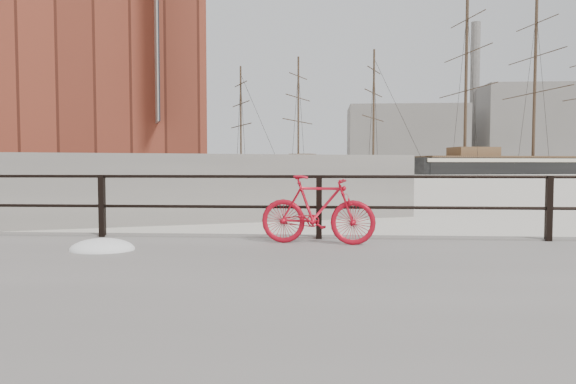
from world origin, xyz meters
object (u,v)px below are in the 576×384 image
(bicycle, at_px, (318,210))
(schooner_left, at_px, (208,174))
(barque_black, at_px, (533,174))
(workboat_near, at_px, (88,184))
(workboat_far, at_px, (67,179))
(schooner_mid, at_px, (334,174))

(bicycle, height_order, schooner_left, schooner_left)
(bicycle, relative_size, barque_black, 0.03)
(workboat_near, height_order, workboat_far, same)
(bicycle, xyz_separation_m, schooner_left, (-18.54, 75.01, -0.86))
(barque_black, relative_size, workboat_far, 4.69)
(schooner_mid, distance_m, workboat_near, 51.78)
(schooner_left, relative_size, workboat_near, 2.16)
(bicycle, distance_m, workboat_far, 54.71)
(schooner_mid, relative_size, workboat_far, 2.46)
(barque_black, bearing_deg, schooner_left, 174.83)
(schooner_left, bearing_deg, workboat_far, -134.61)
(barque_black, relative_size, workboat_near, 4.93)
(schooner_mid, relative_size, workboat_near, 2.59)
(schooner_mid, xyz_separation_m, workboat_far, (-30.11, -33.21, 0.00))
(bicycle, distance_m, workboat_near, 37.99)
(schooner_left, height_order, workboat_far, schooner_left)
(barque_black, relative_size, schooner_mid, 1.90)
(schooner_mid, height_order, workboat_far, schooner_mid)
(schooner_left, xyz_separation_m, workboat_near, (-0.41, -42.09, 0.00))
(bicycle, relative_size, workboat_far, 0.14)
(bicycle, height_order, workboat_near, workboat_near)
(schooner_left, relative_size, workboat_far, 2.05)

